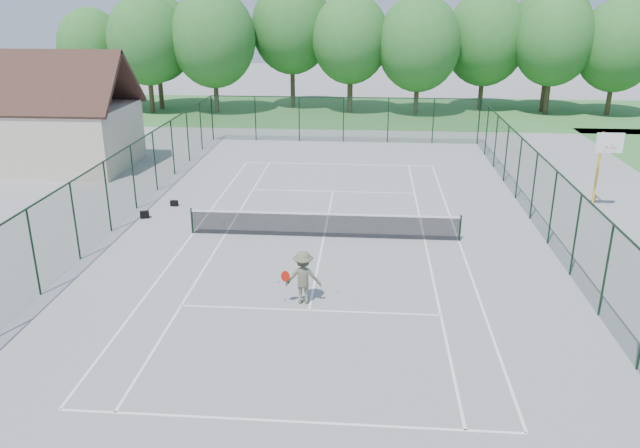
{
  "coord_description": "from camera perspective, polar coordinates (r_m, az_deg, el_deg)",
  "views": [
    {
      "loc": [
        1.73,
        -23.84,
        9.31
      ],
      "look_at": [
        0.0,
        -2.0,
        1.3
      ],
      "focal_mm": 35.0,
      "sensor_mm": 36.0,
      "label": 1
    }
  ],
  "objects": [
    {
      "name": "ground",
      "position": [
        25.65,
        0.35,
        -1.2
      ],
      "size": [
        140.0,
        140.0,
        0.0
      ],
      "primitive_type": "plane",
      "color": "gray",
      "rests_on": "ground"
    },
    {
      "name": "grass_far",
      "position": [
        54.67,
        2.69,
        10.26
      ],
      "size": [
        80.0,
        16.0,
        0.01
      ],
      "primitive_type": "cube",
      "color": "#3F8039",
      "rests_on": "ground"
    },
    {
      "name": "court_lines",
      "position": [
        25.65,
        0.35,
        -1.19
      ],
      "size": [
        11.05,
        23.85,
        0.01
      ],
      "color": "white",
      "rests_on": "ground"
    },
    {
      "name": "tennis_net",
      "position": [
        25.45,
        0.36,
        0.01
      ],
      "size": [
        11.08,
        0.08,
        1.1
      ],
      "color": "black",
      "rests_on": "ground"
    },
    {
      "name": "fence_enclosure",
      "position": [
        25.13,
        0.36,
        2.12
      ],
      "size": [
        18.05,
        36.05,
        3.02
      ],
      "color": "#1E3D24",
      "rests_on": "ground"
    },
    {
      "name": "utility_building",
      "position": [
        38.7,
        -23.13,
        9.29
      ],
      "size": [
        8.6,
        6.27,
        6.63
      ],
      "color": "beige",
      "rests_on": "ground"
    },
    {
      "name": "tree_line_far",
      "position": [
        53.97,
        2.8,
        16.54
      ],
      "size": [
        39.4,
        6.4,
        9.7
      ],
      "color": "#493925",
      "rests_on": "ground"
    },
    {
      "name": "basketball_goal",
      "position": [
        31.22,
        24.56,
        5.79
      ],
      "size": [
        1.2,
        1.43,
        3.65
      ],
      "color": "yellow",
      "rests_on": "ground"
    },
    {
      "name": "sports_bag_a",
      "position": [
        28.88,
        -15.74,
        0.83
      ],
      "size": [
        0.45,
        0.35,
        0.32
      ],
      "primitive_type": "cube",
      "rotation": [
        0.0,
        0.0,
        0.34
      ],
      "color": "black",
      "rests_on": "ground"
    },
    {
      "name": "sports_bag_b",
      "position": [
        30.23,
        -13.19,
        1.86
      ],
      "size": [
        0.35,
        0.23,
        0.26
      ],
      "primitive_type": "cube",
      "rotation": [
        0.0,
        0.0,
        -0.06
      ],
      "color": "black",
      "rests_on": "ground"
    },
    {
      "name": "tennis_player",
      "position": [
        19.95,
        -1.55,
        -4.91
      ],
      "size": [
        1.79,
        0.84,
        1.77
      ],
      "color": "#585F43",
      "rests_on": "ground"
    }
  ]
}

